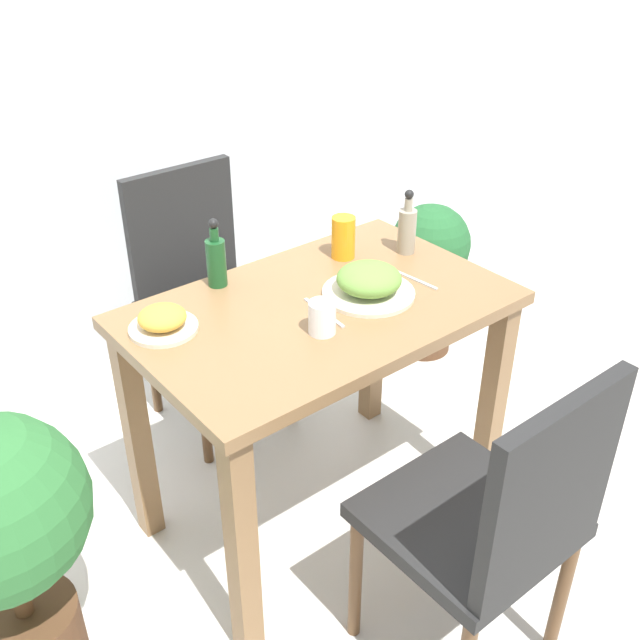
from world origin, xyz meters
The scene contains 15 objects.
ground_plane centered at (0.00, 0.00, 0.00)m, with size 16.00×16.00×0.00m, color beige.
wall_back centered at (0.00, 1.24, 1.30)m, with size 8.00×0.05×2.60m.
dining_table centered at (0.00, 0.00, 0.62)m, with size 1.00×0.63×0.76m.
chair_near centered at (-0.03, -0.66, 0.51)m, with size 0.42×0.42×0.91m.
chair_far centered at (0.03, 0.68, 0.51)m, with size 0.42×0.42×0.91m.
food_plate centered at (0.13, -0.04, 0.80)m, with size 0.25×0.25×0.09m.
side_plate centered at (-0.39, 0.14, 0.78)m, with size 0.17×0.17×0.06m.
drink_cup centered at (-0.08, -0.11, 0.80)m, with size 0.07×0.07×0.09m.
juice_glass centered at (0.23, 0.18, 0.82)m, with size 0.07×0.07×0.13m.
sauce_bottle centered at (0.40, 0.08, 0.83)m, with size 0.05×0.05×0.20m.
condiment_bottle centered at (-0.15, 0.26, 0.83)m, with size 0.05×0.05×0.20m.
fork_utensil centered at (-0.02, -0.04, 0.76)m, with size 0.02×0.17×0.00m.
spoon_utensil centered at (0.29, -0.04, 0.76)m, with size 0.03×0.19×0.00m.
potted_plant_left centered at (-0.90, -0.01, 0.51)m, with size 0.42×0.42×0.79m.
potted_plant_right centered at (0.93, 0.46, 0.38)m, with size 0.32×0.32×0.64m.
Camera 1 is at (-1.08, -1.34, 1.75)m, focal length 42.00 mm.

